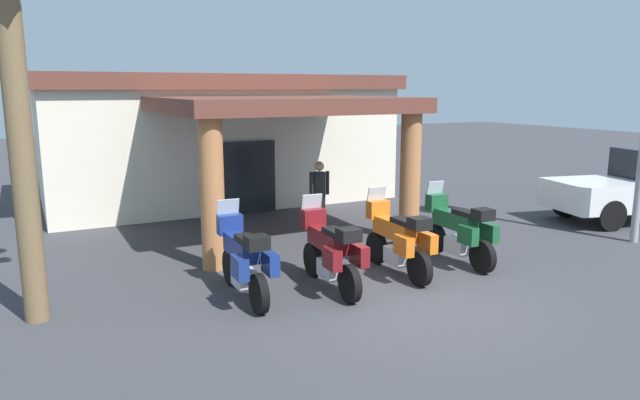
{
  "coord_description": "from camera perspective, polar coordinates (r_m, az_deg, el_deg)",
  "views": [
    {
      "loc": [
        -5.91,
        -7.44,
        3.58
      ],
      "look_at": [
        -0.09,
        3.36,
        1.2
      ],
      "focal_mm": 32.38,
      "sensor_mm": 36.0,
      "label": 1
    }
  ],
  "objects": [
    {
      "name": "pedestrian",
      "position": [
        14.56,
        -0.07,
        0.93
      ],
      "size": [
        0.52,
        0.32,
        1.78
      ],
      "rotation": [
        0.0,
        0.0,
        4.56
      ],
      "color": "brown",
      "rests_on": "ground_plane"
    },
    {
      "name": "motorcycle_blue",
      "position": [
        10.02,
        -7.53,
        -5.85
      ],
      "size": [
        0.72,
        2.21,
        1.61
      ],
      "rotation": [
        0.0,
        0.0,
        1.52
      ],
      "color": "black",
      "rests_on": "ground_plane"
    },
    {
      "name": "motorcycle_orange",
      "position": [
        11.3,
        7.73,
        -3.9
      ],
      "size": [
        0.73,
        2.21,
        1.61
      ],
      "rotation": [
        0.0,
        0.0,
        1.51
      ],
      "color": "black",
      "rests_on": "ground_plane"
    },
    {
      "name": "motorcycle_maroon",
      "position": [
        10.41,
        1.08,
        -5.11
      ],
      "size": [
        0.73,
        2.21,
        1.61
      ],
      "rotation": [
        0.0,
        0.0,
        1.5
      ],
      "color": "black",
      "rests_on": "ground_plane"
    },
    {
      "name": "motel_building",
      "position": [
        19.11,
        -10.13,
        6.24
      ],
      "size": [
        11.03,
        11.06,
        3.99
      ],
      "rotation": [
        0.0,
        0.0,
        -0.02
      ],
      "color": "silver",
      "rests_on": "ground_plane"
    },
    {
      "name": "palm_tree_roadside",
      "position": [
        9.69,
        -28.42,
        15.89
      ],
      "size": [
        2.2,
        2.24,
        6.45
      ],
      "color": "brown",
      "rests_on": "ground_plane"
    },
    {
      "name": "motorcycle_green",
      "position": [
        12.27,
        13.57,
        -2.92
      ],
      "size": [
        0.72,
        2.21,
        1.61
      ],
      "rotation": [
        0.0,
        0.0,
        1.52
      ],
      "color": "black",
      "rests_on": "ground_plane"
    },
    {
      "name": "ground_plane",
      "position": [
        10.16,
        9.61,
        -9.83
      ],
      "size": [
        80.0,
        80.0,
        0.0
      ],
      "primitive_type": "plane",
      "color": "#38383D"
    }
  ]
}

